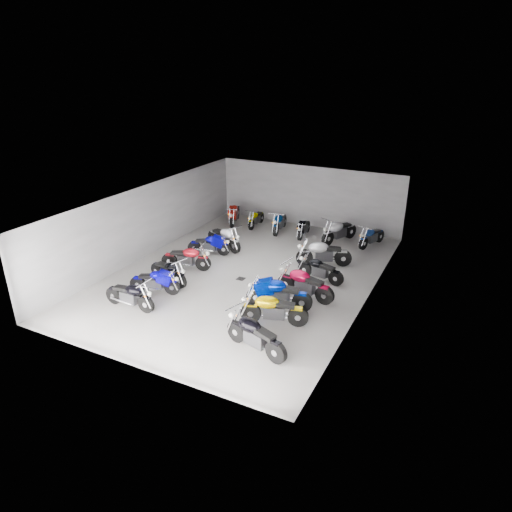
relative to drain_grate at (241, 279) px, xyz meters
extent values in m
plane|color=#9A9792|center=(0.00, 0.50, -0.01)|extent=(14.00, 14.00, 0.00)
cube|color=gray|center=(0.00, 7.50, 1.59)|extent=(10.00, 0.10, 3.20)
cube|color=gray|center=(-5.00, 0.50, 1.59)|extent=(0.10, 14.00, 3.20)
cube|color=gray|center=(5.00, 0.50, 1.59)|extent=(0.10, 14.00, 3.20)
cube|color=black|center=(0.00, 0.50, 3.21)|extent=(10.00, 14.00, 0.04)
cube|color=black|center=(0.00, 0.00, 0.00)|extent=(0.32, 0.32, 0.01)
cylinder|color=black|center=(-1.66, -3.87, 0.32)|extent=(0.65, 0.14, 0.65)
cylinder|color=black|center=(-3.13, -3.86, 0.32)|extent=(0.65, 0.16, 0.65)
cube|color=#2D2D30|center=(-2.40, -3.87, 0.42)|extent=(0.66, 0.31, 0.40)
ellipsoid|color=black|center=(-2.17, -3.87, 0.74)|extent=(0.69, 0.41, 0.36)
cube|color=black|center=(-2.72, -3.86, 0.70)|extent=(0.62, 0.29, 0.18)
cylinder|color=black|center=(-1.66, -2.36, 0.30)|extent=(0.62, 0.28, 0.61)
cylinder|color=black|center=(-3.00, -2.72, 0.30)|extent=(0.63, 0.30, 0.61)
cube|color=#2D2D30|center=(-2.33, -2.54, 0.40)|extent=(0.68, 0.44, 0.38)
ellipsoid|color=#05009F|center=(-2.12, -2.48, 0.70)|extent=(0.73, 0.54, 0.34)
cube|color=black|center=(-2.62, -2.62, 0.66)|extent=(0.63, 0.41, 0.17)
cylinder|color=black|center=(-1.72, -1.76, 0.31)|extent=(0.64, 0.28, 0.63)
cylinder|color=black|center=(-3.10, -1.41, 0.31)|extent=(0.65, 0.30, 0.63)
cube|color=#2D2D30|center=(-2.41, -1.59, 0.41)|extent=(0.69, 0.44, 0.39)
ellipsoid|color=black|center=(-2.20, -1.64, 0.72)|extent=(0.75, 0.55, 0.36)
cube|color=black|center=(-2.72, -1.51, 0.68)|extent=(0.65, 0.41, 0.18)
cylinder|color=black|center=(-1.79, -0.01, 0.33)|extent=(0.68, 0.31, 0.66)
cylinder|color=black|center=(-3.24, -0.40, 0.33)|extent=(0.68, 0.33, 0.66)
cube|color=#2D2D30|center=(-2.52, -0.21, 0.43)|extent=(0.73, 0.48, 0.41)
ellipsoid|color=maroon|center=(-2.30, -0.15, 0.76)|extent=(0.79, 0.59, 0.37)
cube|color=black|center=(-2.84, -0.29, 0.72)|extent=(0.69, 0.45, 0.19)
cylinder|color=black|center=(-1.88, 1.83, 0.30)|extent=(0.61, 0.31, 0.61)
cylinder|color=black|center=(-3.18, 1.39, 0.30)|extent=(0.62, 0.33, 0.61)
cube|color=#2D2D30|center=(-2.53, 1.61, 0.39)|extent=(0.67, 0.46, 0.38)
ellipsoid|color=#060498|center=(-2.33, 1.68, 0.69)|extent=(0.73, 0.56, 0.34)
cube|color=black|center=(-2.82, 1.52, 0.66)|extent=(0.63, 0.43, 0.17)
cylinder|color=black|center=(-1.56, 2.28, 0.34)|extent=(0.70, 0.38, 0.69)
cylinder|color=black|center=(-3.04, 2.84, 0.34)|extent=(0.71, 0.40, 0.69)
cube|color=#2D2D30|center=(-2.30, 2.56, 0.45)|extent=(0.78, 0.55, 0.43)
ellipsoid|color=silver|center=(-2.08, 2.48, 0.80)|extent=(0.84, 0.67, 0.39)
cube|color=black|center=(-2.62, 2.68, 0.75)|extent=(0.73, 0.52, 0.20)
cylinder|color=black|center=(2.04, -4.03, 0.35)|extent=(0.73, 0.34, 0.71)
cylinder|color=black|center=(3.60, -4.47, 0.35)|extent=(0.73, 0.36, 0.71)
cube|color=#2D2D30|center=(2.82, -4.25, 0.46)|extent=(0.79, 0.52, 0.45)
ellipsoid|color=black|center=(2.59, -4.18, 0.82)|extent=(0.85, 0.64, 0.40)
cube|color=black|center=(3.16, -4.35, 0.77)|extent=(0.74, 0.49, 0.20)
cylinder|color=black|center=(1.90, -2.80, 0.34)|extent=(0.71, 0.35, 0.70)
cylinder|color=black|center=(3.41, -2.31, 0.34)|extent=(0.72, 0.37, 0.70)
cube|color=#2D2D30|center=(2.66, -2.55, 0.45)|extent=(0.78, 0.53, 0.44)
ellipsoid|color=#C19D00|center=(2.43, -2.63, 0.80)|extent=(0.84, 0.65, 0.39)
cube|color=black|center=(2.99, -2.45, 0.76)|extent=(0.73, 0.50, 0.20)
cylinder|color=black|center=(1.56, -1.70, 0.36)|extent=(0.74, 0.31, 0.73)
cylinder|color=black|center=(3.17, -1.33, 0.36)|extent=(0.75, 0.33, 0.73)
cube|color=#2D2D30|center=(2.37, -1.52, 0.47)|extent=(0.80, 0.50, 0.45)
ellipsoid|color=#001688|center=(2.12, -1.57, 0.84)|extent=(0.86, 0.62, 0.41)
cube|color=black|center=(2.72, -1.43, 0.79)|extent=(0.75, 0.47, 0.21)
cylinder|color=black|center=(2.10, -0.22, 0.35)|extent=(0.73, 0.25, 0.72)
cylinder|color=black|center=(3.71, -0.47, 0.35)|extent=(0.74, 0.28, 0.72)
cube|color=#2D2D30|center=(2.90, -0.35, 0.47)|extent=(0.77, 0.44, 0.45)
ellipsoid|color=maroon|center=(2.66, -0.31, 0.82)|extent=(0.82, 0.56, 0.40)
cube|color=black|center=(3.26, -0.40, 0.78)|extent=(0.72, 0.42, 0.20)
cylinder|color=black|center=(2.23, 1.39, 0.30)|extent=(0.63, 0.23, 0.62)
cylinder|color=black|center=(3.62, 1.16, 0.30)|extent=(0.64, 0.24, 0.62)
cube|color=#2D2D30|center=(2.92, 1.27, 0.40)|extent=(0.67, 0.39, 0.39)
ellipsoid|color=black|center=(2.71, 1.31, 0.71)|extent=(0.71, 0.49, 0.35)
cube|color=black|center=(3.23, 1.22, 0.67)|extent=(0.63, 0.36, 0.18)
cylinder|color=black|center=(1.80, 2.43, 0.36)|extent=(0.73, 0.44, 0.73)
cylinder|color=black|center=(3.31, 3.11, 0.36)|extent=(0.74, 0.46, 0.73)
cube|color=#2D2D30|center=(2.56, 2.77, 0.47)|extent=(0.82, 0.62, 0.46)
ellipsoid|color=#9B9B9F|center=(2.33, 2.67, 0.84)|extent=(0.89, 0.74, 0.41)
cube|color=black|center=(2.89, 2.92, 0.79)|extent=(0.76, 0.58, 0.21)
cylinder|color=black|center=(-3.41, 5.29, 0.34)|extent=(0.36, 0.70, 0.69)
cylinder|color=black|center=(-3.92, 6.77, 0.34)|extent=(0.38, 0.70, 0.69)
cube|color=#2D2D30|center=(-3.67, 6.03, 0.45)|extent=(0.53, 0.77, 0.43)
ellipsoid|color=#A4160E|center=(-3.59, 5.81, 0.79)|extent=(0.65, 0.83, 0.39)
cube|color=black|center=(-3.78, 6.36, 0.75)|extent=(0.50, 0.72, 0.20)
cylinder|color=black|center=(-2.34, 5.46, 0.28)|extent=(0.15, 0.58, 0.57)
cylinder|color=black|center=(-2.42, 6.75, 0.28)|extent=(0.17, 0.58, 0.57)
cube|color=#2D2D30|center=(-2.38, 6.11, 0.37)|extent=(0.30, 0.60, 0.36)
ellipsoid|color=#B7BF00|center=(-2.37, 5.91, 0.66)|extent=(0.40, 0.63, 0.32)
cube|color=black|center=(-2.40, 6.39, 0.62)|extent=(0.28, 0.56, 0.16)
cylinder|color=black|center=(-0.80, 5.18, 0.32)|extent=(0.23, 0.67, 0.66)
cylinder|color=black|center=(-1.03, 6.66, 0.32)|extent=(0.25, 0.68, 0.66)
cube|color=#2D2D30|center=(-0.91, 5.92, 0.43)|extent=(0.41, 0.71, 0.41)
ellipsoid|color=navy|center=(-0.88, 5.69, 0.76)|extent=(0.52, 0.76, 0.37)
cube|color=black|center=(-0.96, 6.24, 0.72)|extent=(0.38, 0.67, 0.19)
cylinder|color=black|center=(0.51, 5.17, 0.28)|extent=(0.16, 0.58, 0.57)
cylinder|color=black|center=(0.41, 6.46, 0.28)|extent=(0.18, 0.58, 0.57)
cube|color=#2D2D30|center=(0.46, 5.82, 0.37)|extent=(0.31, 0.60, 0.36)
ellipsoid|color=black|center=(0.48, 5.62, 0.65)|extent=(0.40, 0.63, 0.32)
cube|color=black|center=(0.44, 6.10, 0.62)|extent=(0.29, 0.56, 0.16)
cylinder|color=black|center=(1.95, 5.10, 0.35)|extent=(0.43, 0.72, 0.72)
cylinder|color=black|center=(2.62, 6.59, 0.35)|extent=(0.45, 0.72, 0.72)
cube|color=#2D2D30|center=(2.29, 5.85, 0.47)|extent=(0.61, 0.80, 0.45)
ellipsoid|color=silver|center=(2.18, 5.62, 0.83)|extent=(0.73, 0.88, 0.40)
cube|color=black|center=(2.43, 6.17, 0.78)|extent=(0.57, 0.75, 0.20)
cylinder|color=black|center=(3.60, 5.38, 0.30)|extent=(0.32, 0.62, 0.61)
cylinder|color=black|center=(4.06, 6.69, 0.30)|extent=(0.34, 0.63, 0.61)
cube|color=#2D2D30|center=(3.83, 6.04, 0.40)|extent=(0.48, 0.68, 0.38)
ellipsoid|color=navy|center=(3.76, 5.84, 0.70)|extent=(0.58, 0.74, 0.35)
cube|color=black|center=(3.93, 6.33, 0.67)|extent=(0.45, 0.64, 0.17)
camera|label=1|loc=(8.07, -14.63, 8.06)|focal=32.00mm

